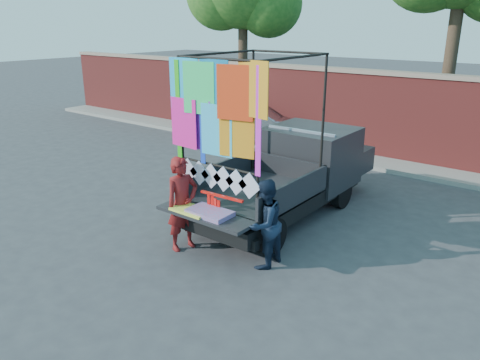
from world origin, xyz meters
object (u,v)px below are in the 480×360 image
Objects in this scene: sedan at (255,124)px; man at (264,224)px; woman at (183,204)px; pickup_truck at (297,170)px.

man is (5.11, -6.75, 0.11)m from sedan.
woman is at bearing -79.16° from man.
pickup_truck is 2.77m from man.
pickup_truck is at bearing -162.23° from man.
pickup_truck is 3.53× the size of man.
pickup_truck is at bearing 3.24° from woman.
sedan is 2.30× the size of woman.
sedan is 2.59× the size of man.
pickup_truck is 3.14× the size of woman.
pickup_truck is at bearing -157.75° from sedan.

